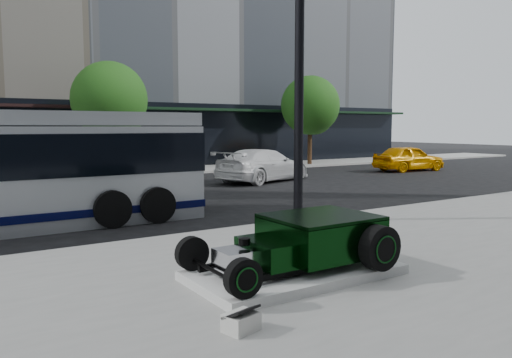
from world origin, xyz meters
TOP-DOWN VIEW (x-y plane):
  - ground at (0.00, 0.00)m, footprint 120.00×120.00m
  - sidewalk_far at (0.00, 14.00)m, footprint 70.00×4.00m
  - street_trees at (1.15, 13.07)m, footprint 29.80×3.80m
  - display_plinth at (-1.83, -6.06)m, footprint 3.40×1.80m
  - hot_rod at (-1.50, -6.06)m, footprint 3.22×2.00m
  - info_plaque at (-3.68, -7.45)m, footprint 0.46×0.39m
  - lamppost at (1.24, -2.20)m, footprint 0.44×0.44m
  - white_sedan at (6.24, 6.87)m, footprint 5.64×3.64m
  - yellow_taxi at (16.39, 6.92)m, footprint 4.50×2.17m

SIDE VIEW (x-z plane):
  - ground at x=0.00m, z-range 0.00..0.00m
  - sidewalk_far at x=0.00m, z-range 0.00..0.12m
  - display_plinth at x=-1.83m, z-range 0.12..0.27m
  - info_plaque at x=-3.68m, z-range 0.09..0.40m
  - hot_rod at x=-1.50m, z-range 0.29..1.10m
  - yellow_taxi at x=16.39m, z-range 0.00..1.48m
  - white_sedan at x=6.24m, z-range 0.00..1.52m
  - street_trees at x=1.15m, z-range 0.92..6.62m
  - lamppost at x=1.24m, z-range -0.18..7.73m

